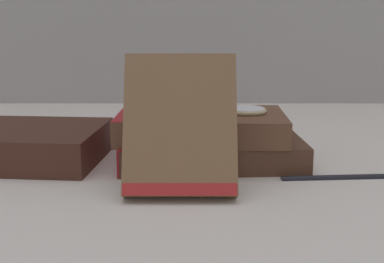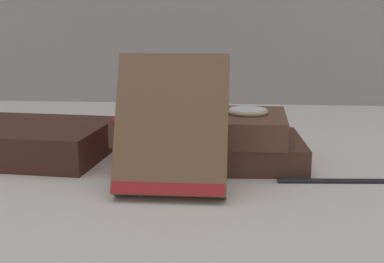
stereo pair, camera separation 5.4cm
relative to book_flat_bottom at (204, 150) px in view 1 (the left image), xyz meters
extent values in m
plane|color=silver|center=(0.01, -0.06, -0.02)|extent=(3.00, 3.00, 0.00)
cube|color=#4C2D1E|center=(0.01, 0.00, 0.00)|extent=(0.22, 0.14, 0.03)
cube|color=maroon|center=(-0.10, -0.01, 0.00)|extent=(0.02, 0.13, 0.03)
cube|color=brown|center=(0.00, 0.00, 0.03)|extent=(0.20, 0.13, 0.03)
cube|color=maroon|center=(-0.10, 0.00, 0.03)|extent=(0.02, 0.12, 0.03)
cube|color=#422319|center=(-0.23, 0.01, 0.01)|extent=(0.21, 0.17, 0.04)
cube|color=brown|center=(-0.03, -0.11, 0.05)|extent=(0.11, 0.08, 0.14)
cube|color=#B22323|center=(-0.03, -0.14, -0.01)|extent=(0.11, 0.03, 0.02)
cylinder|color=silver|center=(0.05, 0.00, 0.05)|extent=(0.04, 0.04, 0.01)
torus|color=tan|center=(0.05, 0.00, 0.05)|extent=(0.05, 0.05, 0.01)
sphere|color=tan|center=(0.05, 0.02, 0.05)|extent=(0.01, 0.01, 0.01)
torus|color=#ADADB2|center=(-0.12, 0.09, -0.01)|extent=(0.05, 0.05, 0.00)
torus|color=#ADADB2|center=(-0.07, 0.11, -0.01)|extent=(0.05, 0.05, 0.00)
cylinder|color=#ADADB2|center=(-0.09, 0.10, -0.01)|extent=(0.02, 0.01, 0.00)
cylinder|color=black|center=(0.14, -0.07, -0.01)|extent=(0.13, 0.02, 0.01)
camera|label=1|loc=(-0.02, -0.64, 0.16)|focal=50.00mm
camera|label=2|loc=(0.04, -0.63, 0.16)|focal=50.00mm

